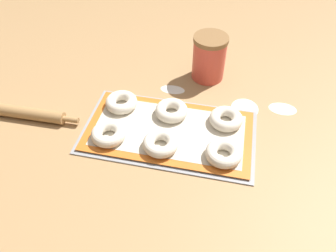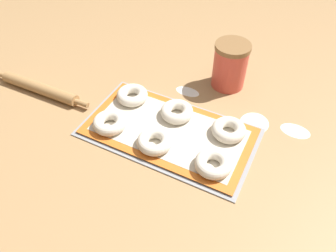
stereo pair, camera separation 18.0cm
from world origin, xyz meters
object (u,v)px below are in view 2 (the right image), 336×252
at_px(bagel_front_center, 155,141).
at_px(bagel_back_center, 177,112).
at_px(bagel_back_left, 132,95).
at_px(flour_canister, 230,65).
at_px(baking_tray, 168,131).
at_px(bagel_front_right, 213,164).
at_px(bagel_front_left, 110,123).
at_px(bagel_back_right, 229,130).
at_px(rolling_pin, 40,88).

distance_m(bagel_front_center, bagel_back_center, 0.14).
bearing_deg(bagel_back_left, flour_canister, 42.68).
relative_size(baking_tray, bagel_back_center, 5.08).
xyz_separation_m(bagel_front_center, bagel_back_left, (-0.17, 0.15, 0.00)).
bearing_deg(baking_tray, bagel_front_right, -22.15).
bearing_deg(baking_tray, bagel_back_left, 156.70).
relative_size(bagel_front_left, bagel_front_right, 1.00).
relative_size(bagel_front_center, bagel_back_left, 1.00).
distance_m(bagel_front_center, bagel_front_right, 0.18).
relative_size(bagel_back_right, flour_canister, 0.64).
relative_size(flour_canister, rolling_pin, 0.40).
xyz_separation_m(bagel_front_left, bagel_front_center, (0.16, -0.00, 0.00)).
relative_size(baking_tray, rolling_pin, 1.31).
relative_size(bagel_front_center, flour_canister, 0.64).
bearing_deg(flour_canister, bagel_back_right, -69.95).
bearing_deg(baking_tray, bagel_back_right, 21.87).
bearing_deg(rolling_pin, bagel_back_left, 18.82).
relative_size(bagel_front_center, bagel_back_center, 1.00).
bearing_deg(bagel_back_right, flour_canister, 110.05).
xyz_separation_m(bagel_front_left, bagel_back_right, (0.34, 0.14, 0.00)).
relative_size(bagel_back_left, rolling_pin, 0.26).
height_order(bagel_back_center, rolling_pin, bagel_back_center).
distance_m(bagel_front_center, bagel_back_right, 0.23).
bearing_deg(bagel_back_center, bagel_front_left, -139.71).
bearing_deg(bagel_front_left, flour_canister, 56.61).
distance_m(baking_tray, bagel_back_right, 0.19).
relative_size(bagel_front_left, flour_canister, 0.64).
distance_m(bagel_back_right, rolling_pin, 0.67).
xyz_separation_m(baking_tray, bagel_front_left, (-0.17, -0.07, 0.02)).
distance_m(bagel_back_right, flour_canister, 0.26).
relative_size(baking_tray, flour_canister, 3.23).
distance_m(bagel_front_left, bagel_back_right, 0.37).
bearing_deg(bagel_front_left, bagel_back_right, 22.12).
relative_size(bagel_front_left, rolling_pin, 0.26).
xyz_separation_m(bagel_back_center, bagel_back_right, (0.18, -0.00, 0.00)).
xyz_separation_m(bagel_front_left, bagel_front_right, (0.35, -0.00, 0.00)).
height_order(bagel_back_left, rolling_pin, bagel_back_left).
bearing_deg(bagel_back_right, rolling_pin, -171.29).
distance_m(bagel_front_right, bagel_back_right, 0.14).
bearing_deg(bagel_back_right, baking_tray, -158.13).
bearing_deg(bagel_back_left, bagel_front_left, -87.67).
relative_size(bagel_front_center, rolling_pin, 0.26).
bearing_deg(bagel_front_left, bagel_back_center, 40.29).
relative_size(bagel_back_center, rolling_pin, 0.26).
xyz_separation_m(bagel_front_left, bagel_back_center, (0.16, 0.14, 0.00)).
height_order(bagel_back_right, rolling_pin, bagel_back_right).
bearing_deg(bagel_front_right, bagel_back_right, 92.33).
distance_m(bagel_back_center, flour_canister, 0.26).
distance_m(bagel_front_left, bagel_back_left, 0.14).
height_order(bagel_front_left, bagel_front_center, same).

